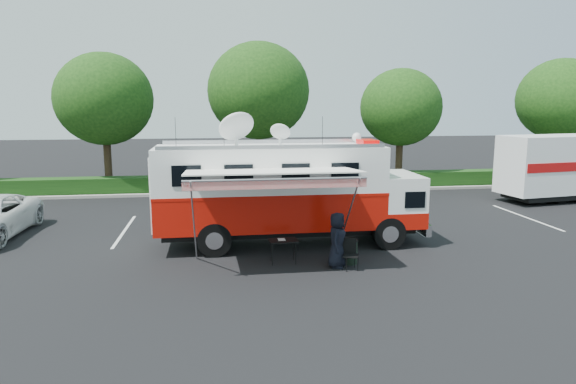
% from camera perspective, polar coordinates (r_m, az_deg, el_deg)
% --- Properties ---
extents(ground_plane, '(120.00, 120.00, 0.00)m').
position_cam_1_polar(ground_plane, '(19.37, 0.21, -5.80)').
color(ground_plane, black).
rests_on(ground_plane, ground).
extents(back_border, '(60.00, 6.14, 8.87)m').
position_cam_1_polar(back_border, '(31.59, -1.16, 9.46)').
color(back_border, '#9E998E').
rests_on(back_border, ground_plane).
extents(stall_lines, '(24.12, 5.50, 0.01)m').
position_cam_1_polar(stall_lines, '(22.19, -2.20, -3.76)').
color(stall_lines, silver).
rests_on(stall_lines, ground_plane).
extents(command_truck, '(9.86, 2.71, 4.74)m').
position_cam_1_polar(command_truck, '(18.91, -0.04, 0.12)').
color(command_truck, black).
rests_on(command_truck, ground_plane).
extents(awning, '(5.38, 2.77, 3.25)m').
position_cam_1_polar(awning, '(15.88, -1.76, 1.98)').
color(awning, white).
rests_on(awning, ground_plane).
extents(person, '(0.88, 1.04, 1.80)m').
position_cam_1_polar(person, '(16.82, 5.42, -8.29)').
color(person, black).
rests_on(person, ground_plane).
extents(folding_table, '(0.98, 0.74, 0.79)m').
position_cam_1_polar(folding_table, '(16.95, -0.53, -5.49)').
color(folding_table, black).
rests_on(folding_table, ground_plane).
extents(folding_chair, '(0.60, 0.63, 0.98)m').
position_cam_1_polar(folding_chair, '(16.55, 6.90, -6.53)').
color(folding_chair, black).
rests_on(folding_chair, ground_plane).
extents(trash_bin, '(0.54, 0.54, 0.80)m').
position_cam_1_polar(trash_bin, '(17.12, 6.89, -6.58)').
color(trash_bin, black).
rests_on(trash_bin, ground_plane).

